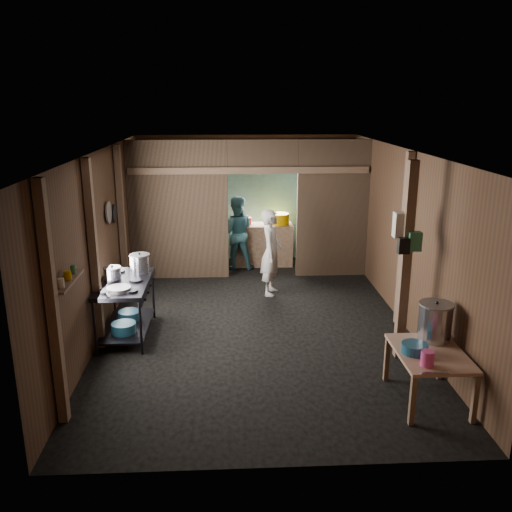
{
  "coord_description": "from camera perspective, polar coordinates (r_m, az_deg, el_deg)",
  "views": [
    {
      "loc": [
        -0.4,
        -7.8,
        3.32
      ],
      "look_at": [
        0.0,
        -0.2,
        1.1
      ],
      "focal_mm": 38.1,
      "sensor_mm": 36.0,
      "label": 1
    }
  ],
  "objects": [
    {
      "name": "floor",
      "position": [
        8.48,
        -0.07,
        -6.77
      ],
      "size": [
        4.5,
        7.0,
        0.0
      ],
      "primitive_type": "cube",
      "color": "black",
      "rests_on": "ground"
    },
    {
      "name": "ceiling",
      "position": [
        7.84,
        -0.08,
        11.0
      ],
      "size": [
        4.5,
        7.0,
        0.0
      ],
      "primitive_type": "cube",
      "color": "black",
      "rests_on": "ground"
    },
    {
      "name": "wall_back",
      "position": [
        11.48,
        -0.97,
        6.13
      ],
      "size": [
        4.5,
        0.0,
        2.6
      ],
      "primitive_type": "cube",
      "color": "#4C2F1C",
      "rests_on": "ground"
    },
    {
      "name": "wall_front",
      "position": [
        4.76,
        2.1,
        -8.81
      ],
      "size": [
        4.5,
        0.0,
        2.6
      ],
      "primitive_type": "cube",
      "color": "#4C2F1C",
      "rests_on": "ground"
    },
    {
      "name": "wall_left",
      "position": [
        8.26,
        -15.86,
        1.49
      ],
      "size": [
        0.0,
        7.0,
        2.6
      ],
      "primitive_type": "cube",
      "color": "#4C2F1C",
      "rests_on": "ground"
    },
    {
      "name": "wall_right",
      "position": [
        8.48,
        15.31,
        1.9
      ],
      "size": [
        0.0,
        7.0,
        2.6
      ],
      "primitive_type": "cube",
      "color": "#4C2F1C",
      "rests_on": "ground"
    },
    {
      "name": "partition_left",
      "position": [
        10.24,
        -8.16,
        4.72
      ],
      "size": [
        1.85,
        0.1,
        2.6
      ],
      "primitive_type": "cube",
      "color": "brown",
      "rests_on": "floor"
    },
    {
      "name": "partition_right",
      "position": [
        10.39,
        8.04,
        4.89
      ],
      "size": [
        1.35,
        0.1,
        2.6
      ],
      "primitive_type": "cube",
      "color": "brown",
      "rests_on": "floor"
    },
    {
      "name": "partition_header",
      "position": [
        10.07,
        0.72,
        10.45
      ],
      "size": [
        1.3,
        0.1,
        0.6
      ],
      "primitive_type": "cube",
      "color": "brown",
      "rests_on": "wall_back"
    },
    {
      "name": "turquoise_panel",
      "position": [
        11.43,
        -0.96,
        5.83
      ],
      "size": [
        4.4,
        0.06,
        2.5
      ],
      "primitive_type": "cube",
      "color": "#67BAB6",
      "rests_on": "wall_back"
    },
    {
      "name": "back_counter",
      "position": [
        11.15,
        0.69,
        1.21
      ],
      "size": [
        1.2,
        0.5,
        0.85
      ],
      "primitive_type": "cube",
      "color": "#907057",
      "rests_on": "floor"
    },
    {
      "name": "wall_clock",
      "position": [
        11.3,
        0.31,
        9.04
      ],
      "size": [
        0.2,
        0.03,
        0.2
      ],
      "primitive_type": "cylinder",
      "rotation": [
        1.57,
        0.0,
        0.0
      ],
      "color": "beige",
      "rests_on": "wall_back"
    },
    {
      "name": "post_left_a",
      "position": [
        5.85,
        -20.6,
        -5.0
      ],
      "size": [
        0.1,
        0.12,
        2.6
      ],
      "primitive_type": "cube",
      "color": "#907057",
      "rests_on": "floor"
    },
    {
      "name": "post_left_b",
      "position": [
        7.5,
        -16.63,
        -0.06
      ],
      "size": [
        0.1,
        0.12,
        2.6
      ],
      "primitive_type": "cube",
      "color": "#907057",
      "rests_on": "floor"
    },
    {
      "name": "post_left_c",
      "position": [
        9.39,
        -13.89,
        3.36
      ],
      "size": [
        0.1,
        0.12,
        2.6
      ],
      "primitive_type": "cube",
      "color": "#907057",
      "rests_on": "floor"
    },
    {
      "name": "post_right",
      "position": [
        8.27,
        15.27,
        1.55
      ],
      "size": [
        0.1,
        0.12,
        2.6
      ],
      "primitive_type": "cube",
      "color": "#907057",
      "rests_on": "floor"
    },
    {
      "name": "post_free",
      "position": [
        7.16,
        15.42,
        -0.7
      ],
      "size": [
        0.12,
        0.12,
        2.6
      ],
      "primitive_type": "cube",
      "color": "#907057",
      "rests_on": "floor"
    },
    {
      "name": "cross_beam",
      "position": [
        10.03,
        -0.71,
        8.99
      ],
      "size": [
        4.4,
        0.12,
        0.12
      ],
      "primitive_type": "cube",
      "color": "#907057",
      "rests_on": "wall_left"
    },
    {
      "name": "pan_lid_big",
      "position": [
        8.56,
        -15.21,
        4.45
      ],
      "size": [
        0.03,
        0.34,
        0.34
      ],
      "primitive_type": "cylinder",
      "rotation": [
        0.0,
        1.57,
        0.0
      ],
      "color": "gray",
      "rests_on": "wall_left"
    },
    {
      "name": "pan_lid_small",
      "position": [
        8.96,
        -14.65,
        4.35
      ],
      "size": [
        0.03,
        0.3,
        0.3
      ],
      "primitive_type": "cylinder",
      "rotation": [
        0.0,
        1.57,
        0.0
      ],
      "color": "black",
      "rests_on": "wall_left"
    },
    {
      "name": "wall_shelf",
      "position": [
        6.26,
        -19.11,
        -2.51
      ],
      "size": [
        0.14,
        0.8,
        0.03
      ],
      "primitive_type": "cube",
      "color": "#907057",
      "rests_on": "wall_left"
    },
    {
      "name": "jar_white",
      "position": [
        6.01,
        -19.8,
        -2.68
      ],
      "size": [
        0.07,
        0.07,
        0.1
      ],
      "primitive_type": "cylinder",
      "color": "beige",
      "rests_on": "wall_shelf"
    },
    {
      "name": "jar_yellow",
      "position": [
        6.24,
        -19.17,
        -1.94
      ],
      "size": [
        0.08,
        0.08,
        0.1
      ],
      "primitive_type": "cylinder",
      "color": "#BF8B00",
      "rests_on": "wall_shelf"
    },
    {
      "name": "jar_green",
      "position": [
        6.44,
        -18.65,
        -1.34
      ],
      "size": [
        0.06,
        0.06,
        0.1
      ],
      "primitive_type": "cylinder",
      "color": "#317751",
      "rests_on": "wall_shelf"
    },
    {
      "name": "bag_white",
      "position": [
        7.1,
        15.13,
        3.18
      ],
      "size": [
        0.22,
        0.15,
        0.32
      ],
      "primitive_type": "cube",
      "color": "beige",
      "rests_on": "post_free"
    },
    {
      "name": "bag_green",
      "position": [
        7.05,
        16.29,
        1.5
      ],
      "size": [
        0.16,
        0.12,
        0.24
      ],
      "primitive_type": "cube",
      "color": "#317751",
      "rests_on": "post_free"
    },
    {
      "name": "bag_black",
      "position": [
        7.0,
        15.23,
        1.05
      ],
      "size": [
        0.14,
        0.1,
        0.2
      ],
      "primitive_type": "cube",
      "color": "black",
      "rests_on": "post_free"
    },
    {
      "name": "gas_range",
      "position": [
        8.04,
        -13.46,
        -5.39
      ],
      "size": [
        0.72,
        1.4,
        0.82
      ],
      "primitive_type": null,
      "color": "black",
      "rests_on": "floor"
    },
    {
      "name": "prep_table",
      "position": [
        6.57,
        17.6,
        -11.92
      ],
      "size": [
        0.74,
        1.02,
        0.6
      ],
      "primitive_type": null,
      "color": "tan",
      "rests_on": "floor"
    },
    {
      "name": "stove_pot_large",
      "position": [
        8.19,
        -12.08,
        -0.86
      ],
      "size": [
        0.33,
        0.33,
        0.31
      ],
      "primitive_type": null,
      "rotation": [
        0.0,
        0.0,
        0.09
      ],
      "color": "#ADADBA",
      "rests_on": "gas_range"
    },
    {
      "name": "stove_pot_med",
      "position": [
        7.96,
        -14.83,
        -1.87
      ],
      "size": [
        0.26,
        0.26,
        0.22
      ],
      "primitive_type": null,
      "rotation": [
        0.0,
        0.0,
        -0.04
      ],
      "color": "#ADADBA",
      "rests_on": "gas_range"
    },
    {
      "name": "frying_pan",
      "position": [
        7.53,
        -14.2,
        -3.38
      ],
      "size": [
        0.51,
        0.63,
        0.07
      ],
      "primitive_type": null,
      "rotation": [
        0.0,
        0.0,
        0.4
      ],
      "color": "gray",
      "rests_on": "gas_range"
    },
    {
      "name": "blue_tub_front",
      "position": [
        7.87,
        -13.71,
        -7.33
      ],
      "size": [
        0.34,
        0.34,
        0.14
      ],
      "primitive_type": "cylinder",
      "color": "navy",
      "rests_on": "gas_range"
    },
    {
      "name": "blue_tub_back",
      "position": [
        8.3,
        -13.14,
        -6.07
      ],
      "size": [
        0.33,
        0.33,
        0.13
      ],
      "primitive_type": "cylinder",
      "color": "navy",
      "rests_on": "gas_range"
    },
    {
      "name": "stock_pot",
      "position": [
        6.67,
        18.28,
        -6.63
      ],
      "size": [
        0.43,
        0.43,
        0.47
      ],
      "primitive_type": null,
      "rotation": [
        0.0,
        0.0,
        -0.08
      ],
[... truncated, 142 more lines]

